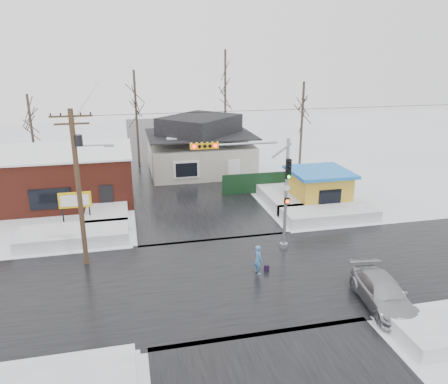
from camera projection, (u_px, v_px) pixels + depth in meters
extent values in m
plane|color=white|center=(234.00, 277.00, 23.97)|extent=(120.00, 120.00, 0.00)
cube|color=black|center=(234.00, 277.00, 23.97)|extent=(10.00, 120.00, 0.02)
cube|color=black|center=(234.00, 277.00, 23.97)|extent=(120.00, 10.00, 0.02)
cube|color=white|center=(74.00, 235.00, 28.43)|extent=(7.00, 3.00, 0.80)
cube|color=white|center=(329.00, 213.00, 32.25)|extent=(7.00, 3.00, 0.80)
cube|color=white|center=(107.00, 207.00, 33.49)|extent=(3.00, 8.00, 0.80)
cube|color=white|center=(280.00, 195.00, 36.46)|extent=(3.00, 8.00, 0.80)
cylinder|color=gray|center=(286.00, 195.00, 26.52)|extent=(0.20, 0.20, 7.00)
cylinder|color=gray|center=(284.00, 245.00, 27.56)|extent=(0.50, 0.50, 0.30)
cylinder|color=gray|center=(239.00, 144.00, 24.86)|extent=(4.60, 0.14, 0.14)
cube|color=gold|center=(204.00, 146.00, 24.43)|extent=(1.60, 0.28, 0.35)
sphere|color=#FF0C0C|center=(194.00, 147.00, 24.16)|extent=(0.20, 0.20, 0.20)
sphere|color=#FF0C0C|center=(215.00, 146.00, 24.41)|extent=(0.20, 0.20, 0.20)
cube|color=black|center=(288.00, 169.00, 25.81)|extent=(0.30, 0.22, 1.20)
sphere|color=#0CE533|center=(289.00, 177.00, 25.82)|extent=(0.18, 0.18, 0.18)
cube|color=black|center=(287.00, 201.00, 26.43)|extent=(0.30, 0.20, 0.35)
cylinder|color=#382619|center=(79.00, 191.00, 24.13)|extent=(0.28, 0.28, 9.00)
cube|color=#382619|center=(71.00, 116.00, 22.85)|extent=(2.20, 0.10, 0.10)
cube|color=#382619|center=(72.00, 124.00, 22.98)|extent=(1.80, 0.10, 0.10)
cylinder|color=black|center=(78.00, 140.00, 23.31)|extent=(0.44, 0.44, 0.60)
cylinder|color=gray|center=(92.00, 145.00, 23.54)|extent=(1.80, 0.08, 0.08)
cube|color=gray|center=(109.00, 146.00, 23.75)|extent=(0.50, 0.22, 0.12)
cube|color=maroon|center=(57.00, 177.00, 35.85)|extent=(12.00, 8.00, 4.00)
cube|color=white|center=(54.00, 152.00, 35.21)|extent=(12.20, 8.20, 0.15)
cube|color=black|center=(51.00, 199.00, 32.31)|extent=(3.00, 0.08, 1.60)
cube|color=black|center=(107.00, 199.00, 33.25)|extent=(1.00, 0.08, 2.20)
cylinder|color=black|center=(63.00, 216.00, 30.40)|extent=(0.10, 0.10, 1.80)
cylinder|color=black|center=(90.00, 214.00, 30.78)|extent=(0.10, 0.10, 1.80)
cube|color=gold|center=(75.00, 200.00, 30.25)|extent=(2.20, 0.18, 1.10)
cube|color=white|center=(75.00, 200.00, 30.15)|extent=(1.90, 0.02, 0.80)
cube|color=beige|center=(200.00, 158.00, 44.32)|extent=(10.00, 8.00, 3.00)
cube|color=black|center=(200.00, 134.00, 43.58)|extent=(10.40, 8.40, 0.12)
pyramid|color=black|center=(200.00, 125.00, 43.28)|extent=(9.00, 7.00, 1.80)
cube|color=maroon|center=(229.00, 121.00, 44.87)|extent=(0.70, 0.70, 1.40)
cube|color=white|center=(186.00, 170.00, 40.18)|extent=(2.40, 0.12, 1.60)
cube|color=gold|center=(319.00, 189.00, 34.86)|extent=(4.00, 4.00, 2.60)
cube|color=blue|center=(320.00, 172.00, 34.41)|extent=(4.60, 4.60, 0.25)
cube|color=black|center=(330.00, 197.00, 32.97)|extent=(1.80, 0.06, 1.20)
cube|color=black|center=(267.00, 182.00, 38.05)|extent=(8.00, 0.12, 1.80)
cylinder|color=#332821|center=(137.00, 119.00, 45.67)|extent=(0.24, 0.24, 10.00)
cylinder|color=#332821|center=(225.00, 105.00, 49.34)|extent=(0.24, 0.24, 12.00)
cylinder|color=#332821|center=(302.00, 128.00, 43.66)|extent=(0.24, 0.24, 9.00)
cylinder|color=#332821|center=(33.00, 136.00, 42.00)|extent=(0.24, 0.24, 8.00)
imported|color=teal|center=(258.00, 260.00, 24.15)|extent=(0.51, 0.68, 1.69)
imported|color=#9D9EA3|center=(383.00, 293.00, 21.14)|extent=(2.52, 4.98, 1.38)
cube|color=black|center=(267.00, 269.00, 24.58)|extent=(0.29, 0.15, 0.35)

